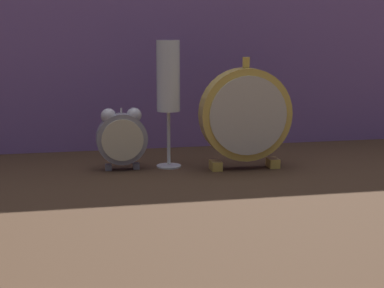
# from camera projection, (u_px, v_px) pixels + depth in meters

# --- Properties ---
(ground_plane) EXTENTS (4.00, 4.00, 0.00)m
(ground_plane) POSITION_uv_depth(u_px,v_px,m) (201.00, 182.00, 1.15)
(ground_plane) COLOR #422D1E
(alarm_clock_twin_bell) EXTENTS (0.10, 0.03, 0.12)m
(alarm_clock_twin_bell) POSITION_uv_depth(u_px,v_px,m) (122.00, 136.00, 1.22)
(alarm_clock_twin_bell) COLOR gray
(alarm_clock_twin_bell) RESTS_ON ground_plane
(mantel_clock_silver) EXTENTS (0.18, 0.04, 0.22)m
(mantel_clock_silver) POSITION_uv_depth(u_px,v_px,m) (246.00, 115.00, 1.23)
(mantel_clock_silver) COLOR gold
(mantel_clock_silver) RESTS_ON ground_plane
(champagne_flute) EXTENTS (0.05, 0.05, 0.25)m
(champagne_flute) POSITION_uv_depth(u_px,v_px,m) (168.00, 83.00, 1.23)
(champagne_flute) COLOR silver
(champagne_flute) RESTS_ON ground_plane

